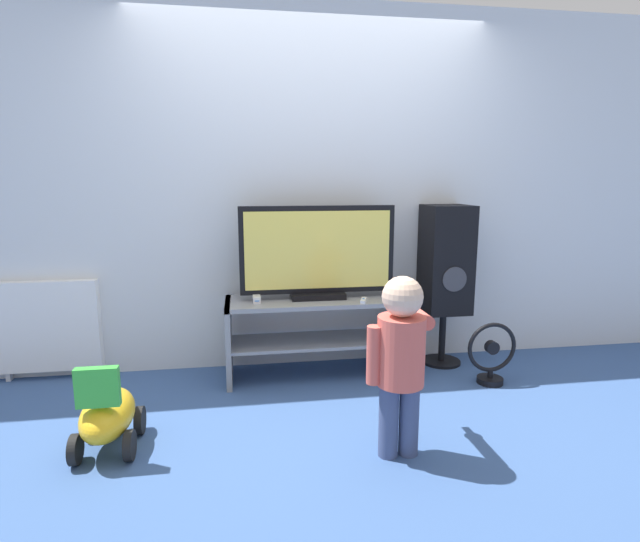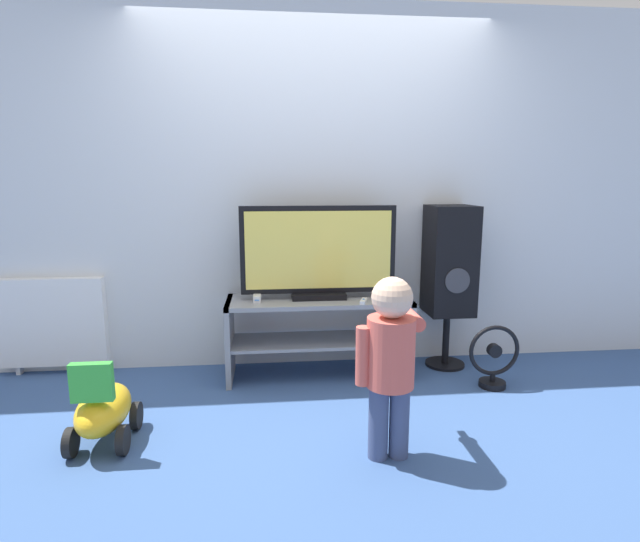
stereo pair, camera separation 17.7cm
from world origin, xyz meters
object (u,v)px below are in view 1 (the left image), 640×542
object	(u,v)px
speaker_tower	(446,262)
remote_primary	(363,300)
television	(318,253)
radiator	(44,327)
floor_fan	(491,356)
ride_on_toy	(108,415)
game_console	(257,298)
child	(401,351)

from	to	relation	value
speaker_tower	remote_primary	bearing A→B (deg)	-161.15
television	remote_primary	world-z (taller)	television
remote_primary	speaker_tower	xyz separation A→B (m)	(0.68, 0.23, 0.21)
radiator	television	bearing A→B (deg)	-6.30
floor_fan	ride_on_toy	size ratio (longest dim) A/B	0.88
game_console	ride_on_toy	xyz separation A→B (m)	(-0.80, -0.81, -0.40)
television	child	size ratio (longest dim) A/B	1.16
speaker_tower	floor_fan	size ratio (longest dim) A/B	2.78
floor_fan	speaker_tower	bearing A→B (deg)	113.04
television	floor_fan	distance (m)	1.38
television	remote_primary	xyz separation A→B (m)	(0.29, -0.17, -0.31)
child	speaker_tower	distance (m)	1.40
child	television	bearing A→B (deg)	102.20
game_console	floor_fan	xyz separation A→B (m)	(1.57, -0.33, -0.39)
remote_primary	radiator	world-z (taller)	radiator
television	game_console	world-z (taller)	television
floor_fan	radiator	size ratio (longest dim) A/B	0.58
remote_primary	child	world-z (taller)	child
floor_fan	radiator	world-z (taller)	radiator
speaker_tower	child	bearing A→B (deg)	-121.45
remote_primary	child	bearing A→B (deg)	-92.84
child	radiator	bearing A→B (deg)	148.03
game_console	radiator	xyz separation A→B (m)	(-1.46, 0.24, -0.21)
speaker_tower	game_console	bearing A→B (deg)	-176.10
remote_primary	ride_on_toy	xyz separation A→B (m)	(-1.51, -0.67, -0.39)
floor_fan	ride_on_toy	world-z (taller)	ride_on_toy
ride_on_toy	radiator	xyz separation A→B (m)	(-0.66, 1.05, 0.19)
remote_primary	child	size ratio (longest dim) A/B	0.14
speaker_tower	radiator	distance (m)	2.88
game_console	ride_on_toy	bearing A→B (deg)	-134.60
child	speaker_tower	size ratio (longest dim) A/B	0.77
radiator	floor_fan	bearing A→B (deg)	-10.60
television	remote_primary	distance (m)	0.45
ride_on_toy	child	bearing A→B (deg)	-10.72
remote_primary	ride_on_toy	size ratio (longest dim) A/B	0.27
child	speaker_tower	bearing A→B (deg)	58.55
child	remote_primary	bearing A→B (deg)	87.16
game_console	remote_primary	distance (m)	0.73
game_console	speaker_tower	size ratio (longest dim) A/B	0.15
remote_primary	radiator	size ratio (longest dim) A/B	0.18
game_console	remote_primary	size ratio (longest dim) A/B	1.31
speaker_tower	floor_fan	distance (m)	0.74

